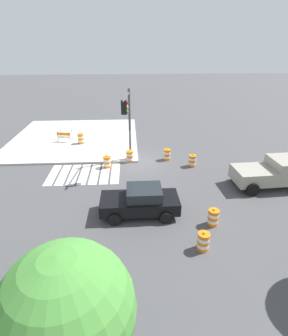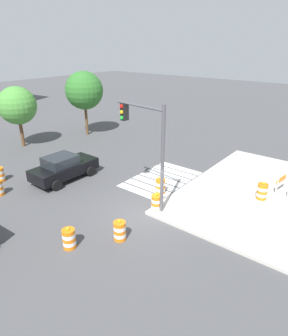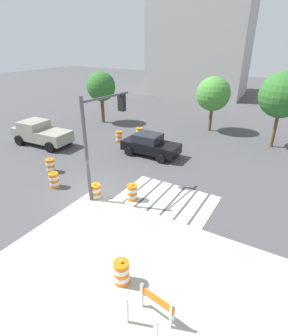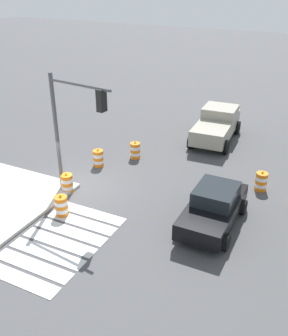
{
  "view_description": "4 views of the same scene",
  "coord_description": "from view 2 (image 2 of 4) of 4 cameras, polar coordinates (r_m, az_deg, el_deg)",
  "views": [
    {
      "loc": [
        0.63,
        18.74,
        8.77
      ],
      "look_at": [
        -0.31,
        2.71,
        0.83
      ],
      "focal_mm": 27.76,
      "sensor_mm": 36.0,
      "label": 1
    },
    {
      "loc": [
        -10.26,
        -8.1,
        8.18
      ],
      "look_at": [
        1.99,
        1.65,
        1.5
      ],
      "focal_mm": 31.5,
      "sensor_mm": 36.0,
      "label": 2
    },
    {
      "loc": [
        9.26,
        -9.69,
        7.93
      ],
      "look_at": [
        1.63,
        3.28,
        0.68
      ],
      "focal_mm": 28.58,
      "sensor_mm": 36.0,
      "label": 3
    },
    {
      "loc": [
        13.36,
        10.15,
        9.4
      ],
      "look_at": [
        -0.17,
        3.41,
        1.72
      ],
      "focal_mm": 41.33,
      "sensor_mm": 36.0,
      "label": 4
    }
  ],
  "objects": [
    {
      "name": "traffic_barrel_median_far",
      "position": [
        13.35,
        -14.31,
        -13.09
      ],
      "size": [
        0.56,
        0.56,
        1.02
      ],
      "color": "orange",
      "rests_on": "ground"
    },
    {
      "name": "ground_plane",
      "position": [
        15.42,
        0.19,
        -8.93
      ],
      "size": [
        120.0,
        120.0,
        0.0
      ],
      "primitive_type": "plane",
      "color": "#474749"
    },
    {
      "name": "traffic_barrel_on_sidewalk",
      "position": [
        17.59,
        21.89,
        -4.21
      ],
      "size": [
        0.56,
        0.56,
        1.02
      ],
      "color": "orange",
      "rests_on": "sidewalk_corner"
    },
    {
      "name": "street_tree_streetside_mid",
      "position": [
        26.55,
        -23.33,
        11.01
      ],
      "size": [
        3.07,
        3.07,
        5.0
      ],
      "color": "brown",
      "rests_on": "ground"
    },
    {
      "name": "traffic_barrel_near_corner",
      "position": [
        15.51,
        2.45,
        -6.79
      ],
      "size": [
        0.56,
        0.56,
        1.02
      ],
      "color": "orange",
      "rests_on": "ground"
    },
    {
      "name": "traffic_barrel_median_near",
      "position": [
        20.86,
        -26.13,
        -1.13
      ],
      "size": [
        0.56,
        0.56,
        1.02
      ],
      "color": "orange",
      "rests_on": "ground"
    },
    {
      "name": "traffic_light_pole",
      "position": [
        14.61,
        0.35,
        6.12
      ],
      "size": [
        0.62,
        3.27,
        5.5
      ],
      "color": "#4C4C51",
      "rests_on": "sidewalk_corner"
    },
    {
      "name": "street_tree_streetside_far",
      "position": [
        28.31,
        -11.51,
        14.47
      ],
      "size": [
        3.44,
        3.44,
        5.88
      ],
      "color": "brown",
      "rests_on": "ground"
    },
    {
      "name": "construction_barricade",
      "position": [
        18.86,
        25.46,
        -2.59
      ],
      "size": [
        1.34,
        0.96,
        1.0
      ],
      "color": "silver",
      "rests_on": "sidewalk_corner"
    },
    {
      "name": "sports_car",
      "position": [
        19.55,
        -15.29,
        0.12
      ],
      "size": [
        4.3,
        2.14,
        1.63
      ],
      "color": "black",
      "rests_on": "ground"
    },
    {
      "name": "crosswalk_stripes",
      "position": [
        19.18,
        3.39,
        -2.14
      ],
      "size": [
        5.1,
        3.2,
        0.02
      ],
      "color": "silver",
      "rests_on": "ground"
    },
    {
      "name": "traffic_barrel_far_curb",
      "position": [
        17.25,
        3.21,
        -3.54
      ],
      "size": [
        0.56,
        0.56,
        1.02
      ],
      "color": "orange",
      "rests_on": "ground"
    },
    {
      "name": "traffic_barrel_lane_center",
      "position": [
        13.46,
        -4.72,
        -12.0
      ],
      "size": [
        0.56,
        0.56,
        1.02
      ],
      "color": "orange",
      "rests_on": "ground"
    }
  ]
}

